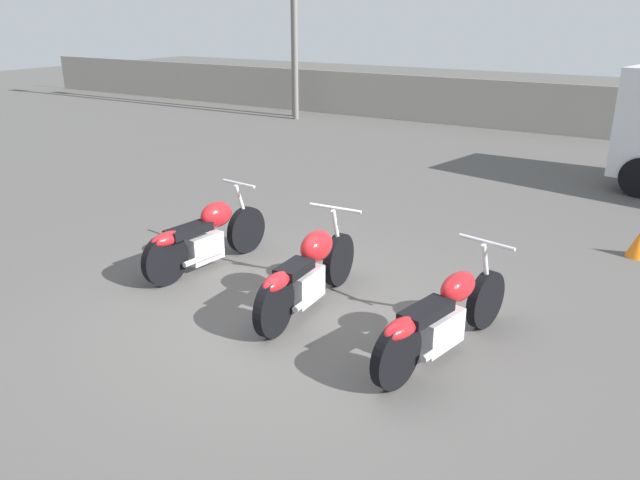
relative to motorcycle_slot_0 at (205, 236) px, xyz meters
name	(u,v)px	position (x,y,z in m)	size (l,w,h in m)	color
ground_plane	(284,317)	(1.61, -0.59, -0.43)	(60.00, 60.00, 0.00)	#514F4C
fence_back	(555,109)	(1.61, 11.78, 0.23)	(40.00, 0.04, 1.31)	#9E998E
motorcycle_slot_0	(205,236)	(0.00, 0.00, 0.00)	(0.56, 1.99, 0.99)	black
motorcycle_slot_1	(308,272)	(1.71, -0.29, 0.01)	(0.65, 2.05, 1.00)	black
motorcycle_slot_2	(442,318)	(3.32, -0.48, -0.02)	(0.71, 2.10, 0.98)	black
traffic_cone_near	(639,243)	(4.59, 3.32, -0.24)	(0.31, 0.31, 0.37)	orange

